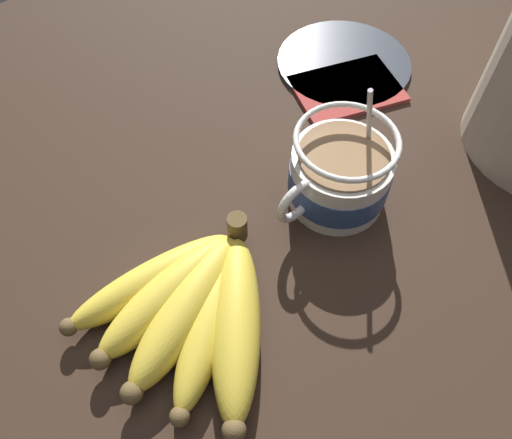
% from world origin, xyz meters
% --- Properties ---
extents(table, '(1.17, 1.17, 0.03)m').
position_xyz_m(table, '(0.00, 0.00, 0.01)').
color(table, '#332319').
rests_on(table, ground).
extents(coffee_mug, '(0.14, 0.11, 0.14)m').
position_xyz_m(coffee_mug, '(-0.04, -0.00, 0.06)').
color(coffee_mug, white).
rests_on(coffee_mug, table).
extents(banana_bunch, '(0.20, 0.20, 0.04)m').
position_xyz_m(banana_bunch, '(0.16, 0.01, 0.05)').
color(banana_bunch, brown).
rests_on(banana_bunch, table).
extents(napkin, '(0.16, 0.13, 0.01)m').
position_xyz_m(napkin, '(-0.17, -0.11, 0.03)').
color(napkin, '#A33833').
rests_on(napkin, table).
extents(small_plate, '(0.18, 0.18, 0.01)m').
position_xyz_m(small_plate, '(-0.21, -0.15, 0.03)').
color(small_plate, '#333842').
rests_on(small_plate, table).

